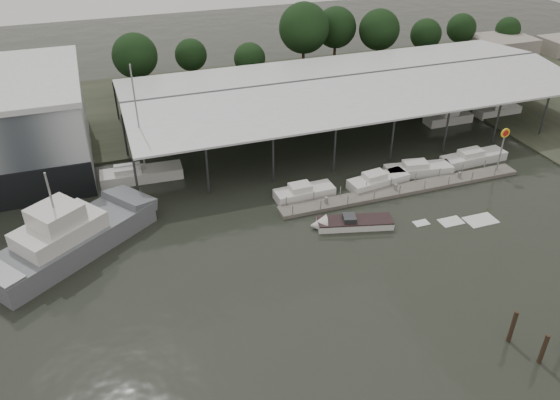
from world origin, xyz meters
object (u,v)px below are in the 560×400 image
object	(u,v)px
white_sailboat	(140,174)
speedboat_underway	(348,223)
shell_fuel_sign	(503,142)
grey_trawler	(72,236)

from	to	relation	value
white_sailboat	speedboat_underway	world-z (taller)	white_sailboat
shell_fuel_sign	grey_trawler	bearing A→B (deg)	179.24
shell_fuel_sign	white_sailboat	distance (m)	40.18
grey_trawler	speedboat_underway	size ratio (longest dim) A/B	0.86
grey_trawler	white_sailboat	xyz separation A→B (m)	(7.27, 11.33, -0.92)
grey_trawler	speedboat_underway	xyz separation A→B (m)	(25.01, -4.75, -1.19)
white_sailboat	speedboat_underway	distance (m)	23.95
speedboat_underway	shell_fuel_sign	bearing A→B (deg)	-154.09
grey_trawler	white_sailboat	world-z (taller)	white_sailboat
white_sailboat	shell_fuel_sign	bearing A→B (deg)	-14.74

